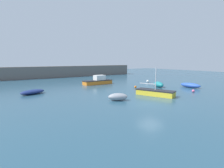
% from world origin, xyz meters
% --- Properties ---
extents(ground_plane, '(120.00, 120.00, 0.20)m').
position_xyz_m(ground_plane, '(0.00, 0.00, -0.10)').
color(ground_plane, '#284C60').
extents(harbor_breakwater, '(44.79, 2.71, 2.94)m').
position_xyz_m(harbor_breakwater, '(0.00, 33.44, 1.47)').
color(harbor_breakwater, '#66605B').
rests_on(harbor_breakwater, ground_plane).
extents(rowboat_white_midwater, '(3.56, 2.42, 0.60)m').
position_xyz_m(rowboat_white_midwater, '(-9.58, 12.03, 0.30)').
color(rowboat_white_midwater, navy).
rests_on(rowboat_white_midwater, ground_plane).
extents(fishing_dinghy_green, '(2.41, 1.96, 0.83)m').
position_xyz_m(fishing_dinghy_green, '(-2.31, 2.73, 0.41)').
color(fishing_dinghy_green, gray).
rests_on(fishing_dinghy_green, ground_plane).
extents(open_tender_yellow, '(1.27, 3.47, 0.78)m').
position_xyz_m(open_tender_yellow, '(13.05, 3.74, 0.39)').
color(open_tender_yellow, '#2D56B7').
rests_on(open_tender_yellow, ground_plane).
extents(cabin_cruiser_white, '(5.62, 1.94, 1.68)m').
position_xyz_m(cabin_cruiser_white, '(2.45, 15.80, 0.60)').
color(cabin_cruiser_white, orange).
rests_on(cabin_cruiser_white, ground_plane).
extents(rowboat_blue_near, '(2.43, 3.25, 0.89)m').
position_xyz_m(rowboat_blue_near, '(9.26, 7.12, 0.45)').
color(rowboat_blue_near, teal).
rests_on(rowboat_blue_near, ground_plane).
extents(sailboat_twin_hulled, '(3.19, 5.04, 3.66)m').
position_xyz_m(sailboat_twin_hulled, '(3.27, 2.37, 0.39)').
color(sailboat_twin_hulled, yellow).
rests_on(sailboat_twin_hulled, ground_plane).
extents(mooring_buoy_white, '(0.55, 0.55, 0.55)m').
position_xyz_m(mooring_buoy_white, '(11.73, 12.13, 0.28)').
color(mooring_buoy_white, white).
rests_on(mooring_buoy_white, ground_plane).
extents(mooring_buoy_pink, '(0.38, 0.38, 0.38)m').
position_xyz_m(mooring_buoy_pink, '(9.51, 1.03, 0.19)').
color(mooring_buoy_pink, '#EA668C').
rests_on(mooring_buoy_pink, ground_plane).
extents(mooring_buoy_orange, '(0.38, 0.38, 0.38)m').
position_xyz_m(mooring_buoy_orange, '(5.17, 8.33, 0.19)').
color(mooring_buoy_orange, orange).
rests_on(mooring_buoy_orange, ground_plane).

